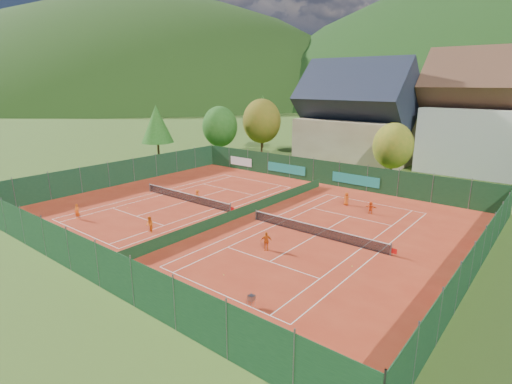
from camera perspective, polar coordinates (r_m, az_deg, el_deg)
The scene contains 30 objects.
ground at distance 38.38m, azimuth -1.87°, elevation -3.53°, with size 600.00×600.00×0.00m, color #37571B.
clay_pad at distance 38.37m, azimuth -1.87°, elevation -3.50°, with size 40.00×32.00×0.01m, color #A42D18.
court_markings_left at distance 43.76m, azimuth -9.86°, elevation -1.30°, with size 11.03×23.83×0.00m.
court_markings_right at distance 34.03m, azimuth 8.49°, elevation -6.19°, with size 11.03×23.83×0.00m.
tennis_net_left at distance 43.51m, azimuth -9.76°, elevation -0.72°, with size 13.30×0.10×1.02m.
tennis_net_right at distance 33.78m, azimuth 8.75°, elevation -5.47°, with size 13.30×0.10×1.02m.
court_divider at distance 38.22m, azimuth -1.88°, elevation -2.79°, with size 0.03×28.80×1.00m.
fence_north at distance 50.95m, azimuth 9.50°, elevation 2.79°, with size 40.00×0.10×3.00m.
fence_south at distance 28.51m, azimuth -23.53°, elevation -8.54°, with size 40.00×0.04×3.00m.
fence_west at distance 52.76m, azimuth -18.65°, elevation 2.66°, with size 0.04×32.00×3.00m.
fence_east at distance 29.91m, azimuth 29.07°, elevation -8.16°, with size 0.09×32.00×3.00m.
chalet at distance 63.66m, azimuth 13.99°, elevation 9.76°, with size 16.20×12.00×16.00m.
hotel_block_a at distance 64.18m, azimuth 32.13°, elevation 8.61°, with size 21.60×11.00×17.25m.
tree_west_front at distance 66.28m, azimuth -5.18°, elevation 9.29°, with size 5.72×5.72×8.69m.
tree_west_mid at distance 68.12m, azimuth 0.82°, elevation 10.09°, with size 6.44×6.44×9.78m.
tree_west_back at distance 78.03m, azimuth 0.96°, elevation 11.27°, with size 5.60×5.60×10.00m.
tree_center at distance 53.14m, azimuth 18.99°, elevation 6.25°, with size 5.01×5.01×7.60m.
tree_west_side at distance 65.35m, azimuth -14.00°, elevation 9.41°, with size 5.04×5.04×9.00m.
ball_hopper at distance 23.62m, azimuth -0.65°, elevation -14.86°, with size 0.34×0.34×0.80m.
loose_ball_0 at distance 42.93m, azimuth -17.91°, elevation -2.15°, with size 0.07×0.07×0.07m, color #CCD833.
loose_ball_1 at distance 27.28m, azimuth -4.63°, elevation -11.73°, with size 0.07×0.07×0.07m, color #CCD833.
loose_ball_2 at distance 40.92m, azimuth -0.35°, elevation -2.22°, with size 0.07×0.07×0.07m, color #CCD833.
loose_ball_3 at distance 48.29m, azimuth 1.76°, elevation 0.54°, with size 0.07×0.07×0.07m, color #CCD833.
loose_ball_4 at distance 29.14m, azimuth 13.56°, elevation -10.27°, with size 0.07×0.07×0.07m, color #CCD833.
player_left_near at distance 40.99m, azimuth -24.19°, elevation -2.56°, with size 0.54×0.36×1.49m, color orange.
player_left_mid at distance 35.37m, azimuth -14.95°, elevation -4.50°, with size 0.69×0.54×1.43m, color orange.
player_left_far at distance 43.54m, azimuth -8.37°, elevation -0.48°, with size 0.81×0.47×1.25m, color #D75313.
player_right_near at distance 30.69m, azimuth 1.46°, elevation -7.01°, with size 0.87×0.36×1.49m, color #DC5913.
player_right_far_a at distance 42.66m, azimuth 12.78°, elevation -0.95°, with size 0.68×0.44×1.39m, color #D24E12.
player_right_far_b at distance 40.48m, azimuth 16.07°, elevation -2.17°, with size 1.16×0.37×1.25m, color #EF4D15.
Camera 1 is at (23.66, -27.52, 12.49)m, focal length 28.00 mm.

